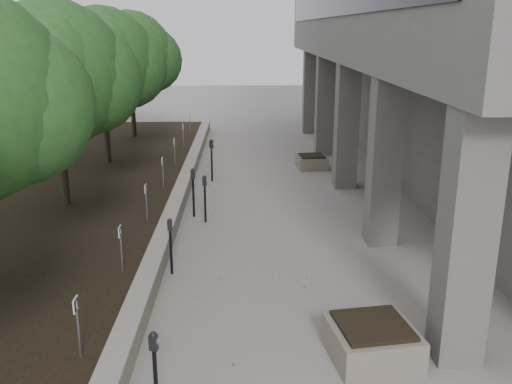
{
  "coord_description": "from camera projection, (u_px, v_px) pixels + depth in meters",
  "views": [
    {
      "loc": [
        0.07,
        -6.75,
        5.05
      ],
      "look_at": [
        0.37,
        6.24,
        1.22
      ],
      "focal_mm": 39.14,
      "sensor_mm": 36.0,
      "label": 1
    }
  ],
  "objects": [
    {
      "name": "parking_sign_2",
      "position": [
        78.0,
        328.0,
        8.08
      ],
      "size": [
        0.04,
        0.22,
        0.96
      ],
      "primitive_type": null,
      "color": "black",
      "rests_on": "planting_bed"
    },
    {
      "name": "planting_bed",
      "position": [
        54.0,
        200.0,
        16.35
      ],
      "size": [
        7.0,
        26.0,
        0.4
      ],
      "primitive_type": "cube",
      "color": "black",
      "rests_on": "ground"
    },
    {
      "name": "retaining_wall",
      "position": [
        179.0,
        198.0,
        16.42
      ],
      "size": [
        0.39,
        26.0,
        0.5
      ],
      "primitive_type": null,
      "color": "gray",
      "rests_on": "ground"
    },
    {
      "name": "planter_back",
      "position": [
        312.0,
        162.0,
        20.87
      ],
      "size": [
        1.15,
        1.15,
        0.5
      ],
      "primitive_type": null,
      "rotation": [
        0.0,
        0.0,
        0.08
      ],
      "color": "gray",
      "rests_on": "ground"
    },
    {
      "name": "parking_meter_3",
      "position": [
        205.0,
        199.0,
        14.92
      ],
      "size": [
        0.14,
        0.11,
        1.31
      ],
      "primitive_type": null,
      "rotation": [
        0.0,
        0.0,
        -0.11
      ],
      "color": "black",
      "rests_on": "ground"
    },
    {
      "name": "parking_meter_4",
      "position": [
        193.0,
        193.0,
        15.35
      ],
      "size": [
        0.16,
        0.13,
        1.39
      ],
      "primitive_type": null,
      "rotation": [
        0.0,
        0.0,
        0.26
      ],
      "color": "black",
      "rests_on": "ground"
    },
    {
      "name": "planter_front",
      "position": [
        372.0,
        341.0,
        8.82
      ],
      "size": [
        1.48,
        1.48,
        0.6
      ],
      "primitive_type": null,
      "rotation": [
        0.0,
        0.0,
        0.15
      ],
      "color": "gray",
      "rests_on": "ground"
    },
    {
      "name": "berry_scatter",
      "position": [
        237.0,
        259.0,
        12.69
      ],
      "size": [
        3.3,
        14.1,
        0.02
      ],
      "primitive_type": null,
      "color": "maroon",
      "rests_on": "ground"
    },
    {
      "name": "parking_sign_8",
      "position": [
        190.0,
        124.0,
        25.34
      ],
      "size": [
        0.04,
        0.22,
        0.96
      ],
      "primitive_type": null,
      "color": "black",
      "rests_on": "planting_bed"
    },
    {
      "name": "parking_sign_5",
      "position": [
        163.0,
        173.0,
        16.71
      ],
      "size": [
        0.04,
        0.22,
        0.96
      ],
      "primitive_type": null,
      "color": "black",
      "rests_on": "planting_bed"
    },
    {
      "name": "parking_sign_6",
      "position": [
        175.0,
        152.0,
        19.59
      ],
      "size": [
        0.04,
        0.22,
        0.96
      ],
      "primitive_type": null,
      "color": "black",
      "rests_on": "planting_bed"
    },
    {
      "name": "parking_meter_5",
      "position": [
        212.0,
        160.0,
        18.96
      ],
      "size": [
        0.17,
        0.15,
        1.46
      ],
      "primitive_type": null,
      "rotation": [
        0.0,
        0.0,
        -0.37
      ],
      "color": "black",
      "rests_on": "ground"
    },
    {
      "name": "crabapple_tree_3",
      "position": [
        57.0,
        105.0,
        14.58
      ],
      "size": [
        4.6,
        4.0,
        5.44
      ],
      "primitive_type": null,
      "color": "#21521F",
      "rests_on": "planting_bed"
    },
    {
      "name": "crabapple_tree_5",
      "position": [
        131.0,
        74.0,
        24.17
      ],
      "size": [
        4.6,
        4.0,
        5.44
      ],
      "primitive_type": null,
      "color": "#21521F",
      "rests_on": "planting_bed"
    },
    {
      "name": "parking_sign_3",
      "position": [
        121.0,
        249.0,
        10.96
      ],
      "size": [
        0.04,
        0.22,
        0.96
      ],
      "primitive_type": null,
      "color": "black",
      "rests_on": "planting_bed"
    },
    {
      "name": "parking_meter_1",
      "position": [
        155.0,
        375.0,
        7.36
      ],
      "size": [
        0.14,
        0.11,
        1.3
      ],
      "primitive_type": null,
      "rotation": [
        0.0,
        0.0,
        -0.19
      ],
      "color": "black",
      "rests_on": "ground"
    },
    {
      "name": "parking_meter_2",
      "position": [
        171.0,
        246.0,
        11.75
      ],
      "size": [
        0.13,
        0.1,
        1.26
      ],
      "primitive_type": null,
      "rotation": [
        0.0,
        0.0,
        0.11
      ],
      "color": "black",
      "rests_on": "ground"
    },
    {
      "name": "parking_sign_7",
      "position": [
        183.0,
        136.0,
        22.46
      ],
      "size": [
        0.04,
        0.22,
        0.96
      ],
      "primitive_type": null,
      "color": "black",
      "rests_on": "planting_bed"
    },
    {
      "name": "crabapple_tree_4",
      "position": [
        103.0,
        86.0,
        19.38
      ],
      "size": [
        4.6,
        4.0,
        5.44
      ],
      "primitive_type": null,
      "color": "#21521F",
      "rests_on": "planting_bed"
    },
    {
      "name": "parking_sign_4",
      "position": [
        146.0,
        203.0,
        13.83
      ],
      "size": [
        0.04,
        0.22,
        0.96
      ],
      "primitive_type": null,
      "color": "black",
      "rests_on": "planting_bed"
    }
  ]
}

